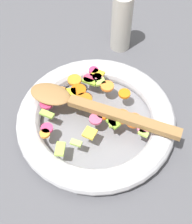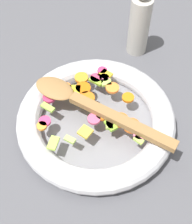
# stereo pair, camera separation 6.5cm
# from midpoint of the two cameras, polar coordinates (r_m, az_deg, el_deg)

# --- Properties ---
(ground_plane) EXTENTS (4.00, 4.00, 0.00)m
(ground_plane) POSITION_cam_midpoint_polar(r_m,az_deg,el_deg) (0.69, 2.69, -2.64)
(ground_plane) COLOR #4C4C51
(skillet) EXTENTS (0.34, 0.34, 0.05)m
(skillet) POSITION_cam_midpoint_polar(r_m,az_deg,el_deg) (0.67, 2.76, -1.59)
(skillet) COLOR slate
(skillet) RESTS_ON ground_plane
(chopped_vegetables) EXTENTS (0.24, 0.24, 0.01)m
(chopped_vegetables) POSITION_cam_midpoint_polar(r_m,az_deg,el_deg) (0.66, 2.36, 1.50)
(chopped_vegetables) COLOR orange
(chopped_vegetables) RESTS_ON skillet
(wooden_spoon) EXTENTS (0.32, 0.15, 0.01)m
(wooden_spoon) POSITION_cam_midpoint_polar(r_m,az_deg,el_deg) (0.64, 1.24, 1.29)
(wooden_spoon) COLOR olive
(wooden_spoon) RESTS_ON chopped_vegetables
(pepper_mill) EXTENTS (0.05, 0.05, 0.18)m
(pepper_mill) POSITION_cam_midpoint_polar(r_m,az_deg,el_deg) (0.80, 10.31, 15.33)
(pepper_mill) COLOR #B2ADA3
(pepper_mill) RESTS_ON ground_plane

